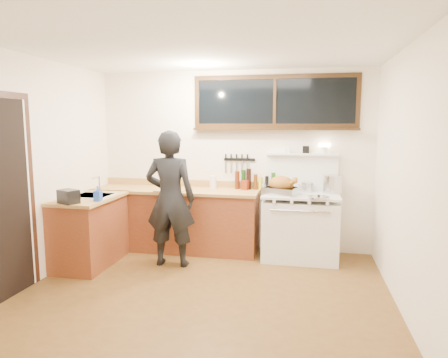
% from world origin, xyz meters
% --- Properties ---
extents(ground_plane, '(4.00, 3.50, 0.02)m').
position_xyz_m(ground_plane, '(0.00, 0.00, -0.01)').
color(ground_plane, '#573816').
extents(room_shell, '(4.10, 3.60, 2.65)m').
position_xyz_m(room_shell, '(0.00, 0.00, 1.65)').
color(room_shell, white).
rests_on(room_shell, ground).
extents(counter_back, '(2.44, 0.64, 1.00)m').
position_xyz_m(counter_back, '(-0.80, 1.45, 0.45)').
color(counter_back, brown).
rests_on(counter_back, ground).
extents(counter_left, '(0.64, 1.09, 0.90)m').
position_xyz_m(counter_left, '(-1.70, 0.62, 0.45)').
color(counter_left, brown).
rests_on(counter_left, ground).
extents(sink_unit, '(0.50, 0.45, 0.37)m').
position_xyz_m(sink_unit, '(-1.68, 0.70, 0.85)').
color(sink_unit, white).
rests_on(sink_unit, counter_left).
extents(vintage_stove, '(1.02, 0.74, 1.57)m').
position_xyz_m(vintage_stove, '(1.00, 1.41, 0.47)').
color(vintage_stove, white).
rests_on(vintage_stove, ground).
extents(back_window, '(2.32, 0.13, 0.77)m').
position_xyz_m(back_window, '(0.60, 1.72, 2.06)').
color(back_window, black).
rests_on(back_window, room_shell).
extents(left_doorway, '(0.02, 1.04, 2.17)m').
position_xyz_m(left_doorway, '(-1.99, -0.55, 1.09)').
color(left_doorway, black).
rests_on(left_doorway, ground).
extents(knife_strip, '(0.46, 0.03, 0.28)m').
position_xyz_m(knife_strip, '(0.08, 1.73, 1.31)').
color(knife_strip, black).
rests_on(knife_strip, room_shell).
extents(man, '(0.67, 0.46, 1.76)m').
position_xyz_m(man, '(-0.65, 0.80, 0.88)').
color(man, black).
rests_on(man, ground).
extents(soap_bottle, '(0.08, 0.09, 0.18)m').
position_xyz_m(soap_bottle, '(-1.43, 0.39, 0.99)').
color(soap_bottle, blue).
rests_on(soap_bottle, counter_left).
extents(toaster, '(0.28, 0.24, 0.16)m').
position_xyz_m(toaster, '(-1.70, 0.19, 0.98)').
color(toaster, black).
rests_on(toaster, counter_left).
extents(cutting_board, '(0.41, 0.31, 0.14)m').
position_xyz_m(cutting_board, '(-0.80, 1.27, 0.95)').
color(cutting_board, '#B58948').
rests_on(cutting_board, counter_back).
extents(roast_turkey, '(0.53, 0.46, 0.25)m').
position_xyz_m(roast_turkey, '(0.75, 1.30, 1.00)').
color(roast_turkey, silver).
rests_on(roast_turkey, vintage_stove).
extents(stockpot, '(0.33, 0.33, 0.25)m').
position_xyz_m(stockpot, '(1.42, 1.54, 1.02)').
color(stockpot, silver).
rests_on(stockpot, vintage_stove).
extents(saucepan, '(0.22, 0.30, 0.13)m').
position_xyz_m(saucepan, '(1.08, 1.60, 0.96)').
color(saucepan, silver).
rests_on(saucepan, vintage_stove).
extents(pot_lid, '(0.30, 0.30, 0.04)m').
position_xyz_m(pot_lid, '(1.22, 1.12, 0.91)').
color(pot_lid, silver).
rests_on(pot_lid, vintage_stove).
extents(coffee_tin, '(0.11, 0.09, 0.14)m').
position_xyz_m(coffee_tin, '(0.21, 1.57, 0.97)').
color(coffee_tin, maroon).
rests_on(coffee_tin, counter_back).
extents(pitcher, '(0.11, 0.11, 0.19)m').
position_xyz_m(pitcher, '(-0.26, 1.58, 0.99)').
color(pitcher, white).
rests_on(pitcher, counter_back).
extents(bottle_cluster, '(0.58, 0.07, 0.30)m').
position_xyz_m(bottle_cluster, '(0.31, 1.63, 1.03)').
color(bottle_cluster, black).
rests_on(bottle_cluster, counter_back).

